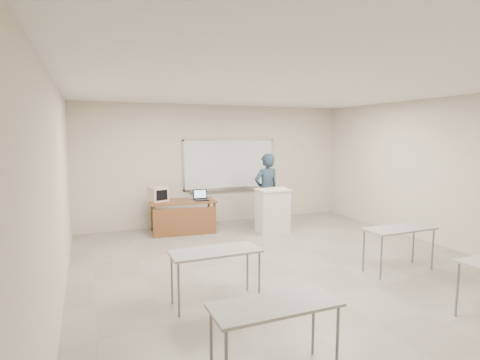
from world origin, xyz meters
name	(u,v)px	position (x,y,z in m)	size (l,w,h in m)	color
floor	(299,274)	(0.00, 0.00, -0.01)	(7.00, 8.00, 0.01)	gray
whiteboard	(230,165)	(0.30, 3.97, 1.48)	(2.48, 0.10, 1.31)	white
student_desks	(355,259)	(0.00, -1.35, 0.67)	(4.40, 2.20, 0.73)	#9A9A95
instructor_desk	(184,210)	(-1.12, 3.19, 0.55)	(1.48, 0.74, 0.75)	brown
podium	(273,211)	(0.80, 2.50, 0.51)	(0.72, 0.53, 1.02)	silver
crt_monitor	(158,194)	(-1.67, 3.43, 0.91)	(0.36, 0.41, 0.34)	beige
laptop	(201,198)	(-0.72, 3.18, 0.81)	(0.33, 0.30, 0.24)	black
mouse	(191,199)	(-0.92, 3.35, 0.77)	(0.10, 0.07, 0.04)	gray
keyboard	(277,188)	(0.95, 2.58, 1.03)	(0.40, 0.13, 0.02)	beige
presenter	(266,191)	(0.89, 3.00, 0.90)	(0.66, 0.43, 1.81)	black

